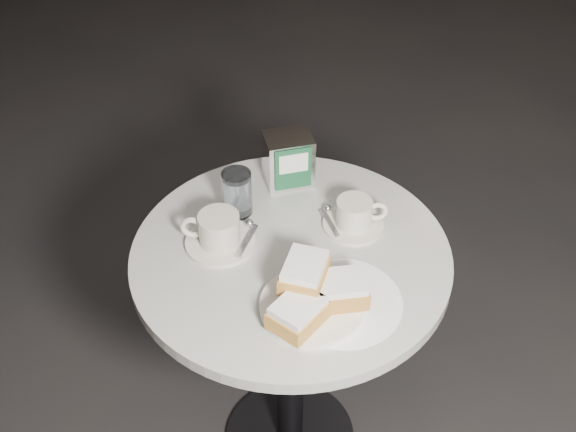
# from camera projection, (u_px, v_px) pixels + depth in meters

# --- Properties ---
(cafe_table) EXTENTS (0.70, 0.70, 0.74)m
(cafe_table) POSITION_uv_depth(u_px,v_px,m) (291.00, 312.00, 1.70)
(cafe_table) COLOR black
(cafe_table) RESTS_ON ground
(sugar_spill) EXTENTS (0.25, 0.25, 0.00)m
(sugar_spill) POSITION_uv_depth(u_px,v_px,m) (341.00, 301.00, 1.46)
(sugar_spill) COLOR white
(sugar_spill) RESTS_ON cafe_table
(beignet_plate) EXTENTS (0.26, 0.26, 0.10)m
(beignet_plate) POSITION_uv_depth(u_px,v_px,m) (313.00, 297.00, 1.42)
(beignet_plate) COLOR white
(beignet_plate) RESTS_ON cafe_table
(coffee_cup_left) EXTENTS (0.20, 0.20, 0.08)m
(coffee_cup_left) POSITION_uv_depth(u_px,v_px,m) (219.00, 232.00, 1.56)
(coffee_cup_left) COLOR silver
(coffee_cup_left) RESTS_ON cafe_table
(coffee_cup_right) EXTENTS (0.17, 0.17, 0.07)m
(coffee_cup_right) POSITION_uv_depth(u_px,v_px,m) (354.00, 216.00, 1.61)
(coffee_cup_right) COLOR silver
(coffee_cup_right) RESTS_ON cafe_table
(water_glass_left) EXTENTS (0.08, 0.08, 0.11)m
(water_glass_left) POSITION_uv_depth(u_px,v_px,m) (237.00, 193.00, 1.63)
(water_glass_left) COLOR white
(water_glass_left) RESTS_ON cafe_table
(water_glass_right) EXTENTS (0.08, 0.08, 0.11)m
(water_glass_right) POSITION_uv_depth(u_px,v_px,m) (282.00, 160.00, 1.73)
(water_glass_right) COLOR white
(water_glass_right) RESTS_ON cafe_table
(napkin_dispenser) EXTENTS (0.11, 0.10, 0.13)m
(napkin_dispenser) POSITION_uv_depth(u_px,v_px,m) (288.00, 159.00, 1.71)
(napkin_dispenser) COLOR silver
(napkin_dispenser) RESTS_ON cafe_table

